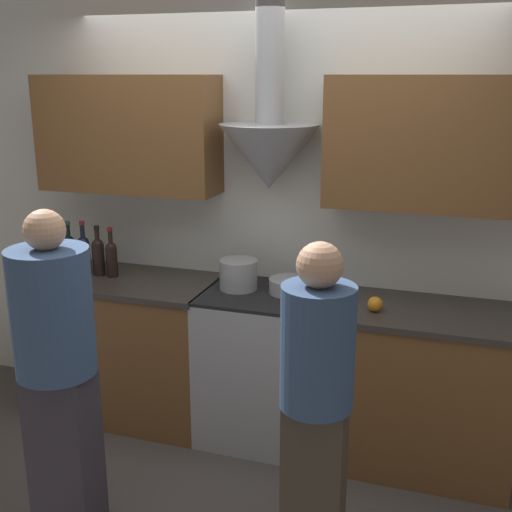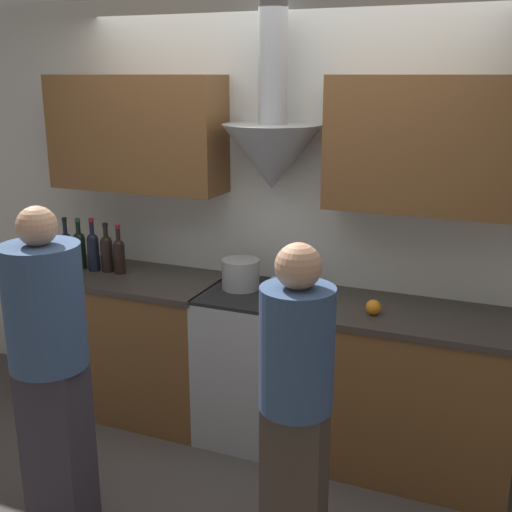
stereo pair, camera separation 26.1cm
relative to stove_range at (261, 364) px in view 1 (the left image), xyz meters
name	(u,v)px [view 1 (the left image)]	position (x,y,z in m)	size (l,w,h in m)	color
ground_plane	(244,461)	(0.00, -0.32, -0.47)	(12.00, 12.00, 0.00)	#4C4744
wall_back	(274,194)	(-0.01, 0.27, 0.99)	(8.40, 0.57, 2.60)	silver
counter_left	(128,346)	(-0.90, 0.00, 0.00)	(1.16, 0.62, 0.92)	brown
counter_right	(411,386)	(0.88, 0.00, 0.00)	(1.12, 0.62, 0.92)	brown
stove_range	(261,364)	(0.00, 0.00, 0.00)	(0.67, 0.60, 0.92)	#A8AAAF
wine_bottle_0	(55,251)	(-1.39, 0.00, 0.59)	(0.07, 0.07, 0.33)	black
wine_bottle_1	(69,252)	(-1.29, 0.00, 0.59)	(0.08, 0.08, 0.34)	black
wine_bottle_2	(84,253)	(-1.18, 0.00, 0.60)	(0.08, 0.08, 0.35)	black
wine_bottle_3	(98,255)	(-1.08, 0.01, 0.59)	(0.08, 0.08, 0.32)	black
wine_bottle_4	(112,257)	(-0.99, 0.01, 0.58)	(0.07, 0.07, 0.32)	black
stock_pot	(238,274)	(-0.15, 0.03, 0.55)	(0.22, 0.22, 0.18)	#A8AAAF
mixing_bowl	(289,286)	(0.15, 0.05, 0.50)	(0.23, 0.23, 0.09)	#A8AAAF
orange_fruit	(375,304)	(0.67, -0.10, 0.50)	(0.08, 0.08, 0.08)	orange
person_foreground_left	(57,366)	(-0.62, -1.12, 0.41)	(0.36, 0.36, 1.60)	#38333D
person_foreground_right	(316,404)	(0.57, -1.06, 0.39)	(0.30, 0.30, 1.54)	#473D33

